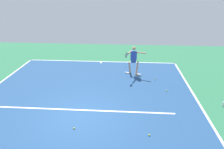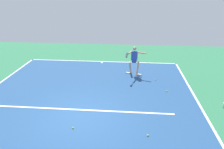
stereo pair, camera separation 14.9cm
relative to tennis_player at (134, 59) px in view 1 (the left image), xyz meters
name	(u,v)px [view 1 (the left image)]	position (x,y,z in m)	size (l,w,h in m)	color
ground_plane	(81,116)	(2.20, 4.68, -0.99)	(23.93, 23.93, 0.00)	#2D754C
court_surface	(81,116)	(2.20, 4.68, -0.98)	(10.36, 13.99, 0.00)	navy
court_line_baseline_near	(101,62)	(2.20, -2.27, -0.98)	(10.36, 0.10, 0.01)	white
court_line_sideline_left	(210,121)	(-2.93, 4.68, -0.98)	(0.10, 13.99, 0.01)	white
court_line_service	(83,110)	(2.20, 4.25, -0.98)	(7.77, 0.10, 0.01)	white
court_line_centre_mark	(101,62)	(2.20, -2.07, -0.98)	(0.10, 0.30, 0.01)	white
tennis_player	(134,59)	(0.00, 0.00, 0.00)	(1.16, 1.21, 1.74)	tan
tennis_ball_near_service_line	(167,91)	(-1.66, 2.16, -0.95)	(0.07, 0.07, 0.07)	#CCE033
tennis_ball_near_player	(155,79)	(-1.24, 0.75, -0.95)	(0.07, 0.07, 0.07)	yellow
tennis_ball_far_corner	(74,128)	(2.27, 5.58, -0.95)	(0.07, 0.07, 0.07)	yellow
tennis_ball_centre_court	(149,135)	(-0.48, 5.77, -0.95)	(0.07, 0.07, 0.07)	#CCE033
water_bottle	(223,104)	(-3.90, 3.47, -0.88)	(0.07, 0.07, 0.22)	white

